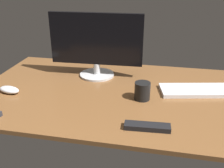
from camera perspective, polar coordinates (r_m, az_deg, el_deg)
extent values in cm
cube|color=brown|center=(132.65, 0.86, -2.05)|extent=(140.00, 84.00, 2.00)
cylinder|color=silver|center=(151.73, -3.27, 2.07)|extent=(19.63, 19.63, 1.15)
cylinder|color=silver|center=(150.40, -3.30, 3.35)|extent=(3.56, 3.56, 6.07)
cube|color=black|center=(145.15, -3.46, 9.70)|extent=(51.26, 4.71, 28.34)
cube|color=white|center=(138.76, 18.78, -1.30)|extent=(42.38, 22.15, 1.89)
ellipsoid|color=silver|center=(140.20, -21.39, -1.16)|extent=(12.38, 8.26, 3.15)
cube|color=black|center=(103.80, 7.65, -9.15)|extent=(18.09, 5.75, 2.05)
cylinder|color=black|center=(123.99, 6.59, -1.50)|extent=(7.40, 7.40, 8.47)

